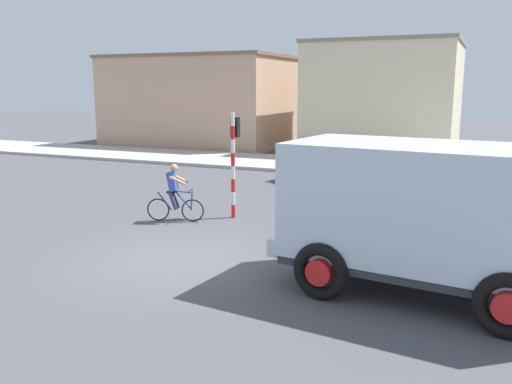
{
  "coord_description": "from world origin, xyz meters",
  "views": [
    {
      "loc": [
        6.46,
        -10.45,
        3.96
      ],
      "look_at": [
        0.84,
        2.5,
        1.2
      ],
      "focal_mm": 38.07,
      "sensor_mm": 36.0,
      "label": 1
    }
  ],
  "objects_px": {
    "car_far_side": "(399,188)",
    "pedestrian_near_kerb": "(392,166)",
    "truck_foreground": "(426,210)",
    "traffic_light_pole": "(234,150)",
    "cyclist": "(174,193)",
    "car_white_mid": "(495,181)",
    "car_red_near": "(330,164)"
  },
  "relations": [
    {
      "from": "traffic_light_pole",
      "to": "car_white_mid",
      "type": "bearing_deg",
      "value": 34.74
    },
    {
      "from": "truck_foreground",
      "to": "traffic_light_pole",
      "type": "xyz_separation_m",
      "value": [
        -6.05,
        4.21,
        0.4
      ]
    },
    {
      "from": "traffic_light_pole",
      "to": "car_far_side",
      "type": "distance_m",
      "value": 5.34
    },
    {
      "from": "cyclist",
      "to": "traffic_light_pole",
      "type": "distance_m",
      "value": 2.19
    },
    {
      "from": "truck_foreground",
      "to": "car_white_mid",
      "type": "xyz_separation_m",
      "value": [
        1.24,
        9.27,
        -0.85
      ]
    },
    {
      "from": "cyclist",
      "to": "car_red_near",
      "type": "xyz_separation_m",
      "value": [
        2.46,
        8.06,
        -0.05
      ]
    },
    {
      "from": "truck_foreground",
      "to": "pedestrian_near_kerb",
      "type": "bearing_deg",
      "value": 102.46
    },
    {
      "from": "cyclist",
      "to": "car_red_near",
      "type": "height_order",
      "value": "cyclist"
    },
    {
      "from": "car_far_side",
      "to": "pedestrian_near_kerb",
      "type": "relative_size",
      "value": 2.61
    },
    {
      "from": "car_white_mid",
      "to": "pedestrian_near_kerb",
      "type": "xyz_separation_m",
      "value": [
        -3.74,
        2.02,
        0.03
      ]
    },
    {
      "from": "truck_foreground",
      "to": "car_far_side",
      "type": "xyz_separation_m",
      "value": [
        -1.51,
        6.72,
        -0.85
      ]
    },
    {
      "from": "truck_foreground",
      "to": "cyclist",
      "type": "height_order",
      "value": "truck_foreground"
    },
    {
      "from": "traffic_light_pole",
      "to": "car_white_mid",
      "type": "relative_size",
      "value": 0.8
    },
    {
      "from": "car_white_mid",
      "to": "car_far_side",
      "type": "height_order",
      "value": "same"
    },
    {
      "from": "cyclist",
      "to": "car_white_mid",
      "type": "distance_m",
      "value": 10.7
    },
    {
      "from": "truck_foreground",
      "to": "cyclist",
      "type": "relative_size",
      "value": 3.3
    },
    {
      "from": "cyclist",
      "to": "pedestrian_near_kerb",
      "type": "xyz_separation_m",
      "value": [
        4.95,
        8.27,
        -0.02
      ]
    },
    {
      "from": "car_white_mid",
      "to": "car_far_side",
      "type": "relative_size",
      "value": 0.95
    },
    {
      "from": "car_red_near",
      "to": "car_white_mid",
      "type": "distance_m",
      "value": 6.48
    },
    {
      "from": "truck_foreground",
      "to": "cyclist",
      "type": "bearing_deg",
      "value": 157.92
    },
    {
      "from": "pedestrian_near_kerb",
      "to": "cyclist",
      "type": "bearing_deg",
      "value": -120.9
    },
    {
      "from": "car_far_side",
      "to": "car_white_mid",
      "type": "bearing_deg",
      "value": 42.81
    },
    {
      "from": "cyclist",
      "to": "car_white_mid",
      "type": "relative_size",
      "value": 0.43
    },
    {
      "from": "cyclist",
      "to": "car_white_mid",
      "type": "height_order",
      "value": "cyclist"
    },
    {
      "from": "car_far_side",
      "to": "pedestrian_near_kerb",
      "type": "height_order",
      "value": "pedestrian_near_kerb"
    },
    {
      "from": "cyclist",
      "to": "pedestrian_near_kerb",
      "type": "bearing_deg",
      "value": 59.1
    },
    {
      "from": "car_red_near",
      "to": "car_far_side",
      "type": "xyz_separation_m",
      "value": [
        3.47,
        -4.36,
        0.0
      ]
    },
    {
      "from": "traffic_light_pole",
      "to": "pedestrian_near_kerb",
      "type": "relative_size",
      "value": 1.98
    },
    {
      "from": "traffic_light_pole",
      "to": "car_white_mid",
      "type": "xyz_separation_m",
      "value": [
        7.29,
        5.06,
        -1.25
      ]
    },
    {
      "from": "cyclist",
      "to": "traffic_light_pole",
      "type": "relative_size",
      "value": 0.54
    },
    {
      "from": "truck_foreground",
      "to": "pedestrian_near_kerb",
      "type": "distance_m",
      "value": 11.59
    },
    {
      "from": "cyclist",
      "to": "traffic_light_pole",
      "type": "xyz_separation_m",
      "value": [
        1.39,
        1.19,
        1.2
      ]
    }
  ]
}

